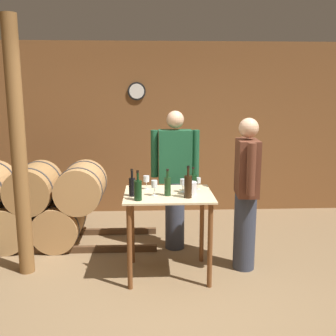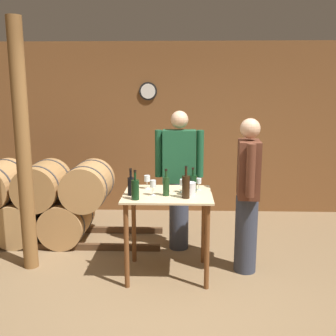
{
  "view_description": "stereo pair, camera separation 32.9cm",
  "coord_description": "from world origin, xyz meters",
  "px_view_note": "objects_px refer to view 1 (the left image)",
  "views": [
    {
      "loc": [
        -0.34,
        -3.42,
        1.97
      ],
      "look_at": [
        -0.15,
        0.64,
        1.15
      ],
      "focal_mm": 42.0,
      "sensor_mm": 36.0,
      "label": 1
    },
    {
      "loc": [
        -0.01,
        -3.42,
        1.97
      ],
      "look_at": [
        -0.15,
        0.64,
        1.15
      ],
      "focal_mm": 42.0,
      "sensor_mm": 36.0,
      "label": 2
    }
  ],
  "objects_px": {
    "wine_bottle_far_right": "(193,183)",
    "person_host": "(246,191)",
    "wine_glass_far_side": "(198,181)",
    "wine_bottle_far_left": "(132,186)",
    "wine_bottle_left": "(138,190)",
    "wooden_post": "(19,150)",
    "wine_glass_near_center": "(154,185)",
    "ice_bucket": "(190,188)",
    "person_visitor_with_scarf": "(175,177)",
    "wine_glass_near_right": "(183,183)",
    "wine_bottle_center": "(168,185)",
    "wine_glass_near_left": "(146,179)",
    "wine_bottle_right": "(188,186)"
  },
  "relations": [
    {
      "from": "wine_bottle_left",
      "to": "wine_glass_near_left",
      "type": "distance_m",
      "value": 0.44
    },
    {
      "from": "wine_glass_near_center",
      "to": "wooden_post",
      "type": "bearing_deg",
      "value": 171.45
    },
    {
      "from": "wine_bottle_center",
      "to": "person_visitor_with_scarf",
      "type": "height_order",
      "value": "person_visitor_with_scarf"
    },
    {
      "from": "wine_bottle_far_left",
      "to": "wine_glass_near_center",
      "type": "relative_size",
      "value": 1.77
    },
    {
      "from": "wooden_post",
      "to": "wine_bottle_far_right",
      "type": "height_order",
      "value": "wooden_post"
    },
    {
      "from": "wine_bottle_right",
      "to": "wine_bottle_far_right",
      "type": "height_order",
      "value": "wine_bottle_right"
    },
    {
      "from": "wine_glass_near_right",
      "to": "wine_glass_far_side",
      "type": "distance_m",
      "value": 0.2
    },
    {
      "from": "wine_glass_near_right",
      "to": "wine_bottle_far_left",
      "type": "bearing_deg",
      "value": -165.75
    },
    {
      "from": "wooden_post",
      "to": "ice_bucket",
      "type": "height_order",
      "value": "wooden_post"
    },
    {
      "from": "wine_bottle_far_left",
      "to": "wine_bottle_left",
      "type": "xyz_separation_m",
      "value": [
        0.06,
        -0.16,
        0.0
      ]
    },
    {
      "from": "person_host",
      "to": "wooden_post",
      "type": "bearing_deg",
      "value": 179.57
    },
    {
      "from": "wine_bottle_center",
      "to": "wine_bottle_far_right",
      "type": "height_order",
      "value": "wine_bottle_center"
    },
    {
      "from": "wooden_post",
      "to": "wine_glass_near_right",
      "type": "distance_m",
      "value": 1.74
    },
    {
      "from": "wine_bottle_far_left",
      "to": "ice_bucket",
      "type": "height_order",
      "value": "wine_bottle_far_left"
    },
    {
      "from": "wine_bottle_far_right",
      "to": "wine_glass_near_center",
      "type": "xyz_separation_m",
      "value": [
        -0.41,
        -0.14,
        0.02
      ]
    },
    {
      "from": "wine_glass_near_right",
      "to": "person_host",
      "type": "distance_m",
      "value": 0.71
    },
    {
      "from": "wine_bottle_far_right",
      "to": "wine_glass_far_side",
      "type": "bearing_deg",
      "value": 54.95
    },
    {
      "from": "wooden_post",
      "to": "person_host",
      "type": "height_order",
      "value": "wooden_post"
    },
    {
      "from": "wooden_post",
      "to": "wine_glass_far_side",
      "type": "bearing_deg",
      "value": 0.74
    },
    {
      "from": "wooden_post",
      "to": "wine_bottle_left",
      "type": "relative_size",
      "value": 9.12
    },
    {
      "from": "wine_bottle_far_left",
      "to": "wine_glass_near_center",
      "type": "xyz_separation_m",
      "value": [
        0.23,
        0.01,
        0.01
      ]
    },
    {
      "from": "wine_glass_near_right",
      "to": "wine_glass_near_center",
      "type": "bearing_deg",
      "value": -156.97
    },
    {
      "from": "person_host",
      "to": "person_visitor_with_scarf",
      "type": "distance_m",
      "value": 0.96
    },
    {
      "from": "wine_bottle_left",
      "to": "person_visitor_with_scarf",
      "type": "xyz_separation_m",
      "value": [
        0.43,
        0.97,
        -0.1
      ]
    },
    {
      "from": "wine_bottle_far_left",
      "to": "wine_bottle_right",
      "type": "relative_size",
      "value": 0.87
    },
    {
      "from": "wine_glass_near_center",
      "to": "person_host",
      "type": "xyz_separation_m",
      "value": [
        1.0,
        0.19,
        -0.13
      ]
    },
    {
      "from": "wine_glass_near_right",
      "to": "wine_glass_far_side",
      "type": "relative_size",
      "value": 1.1
    },
    {
      "from": "wine_bottle_far_left",
      "to": "wine_glass_far_side",
      "type": "bearing_deg",
      "value": 18.95
    },
    {
      "from": "wine_glass_near_right",
      "to": "ice_bucket",
      "type": "xyz_separation_m",
      "value": [
        0.07,
        -0.1,
        -0.04
      ]
    },
    {
      "from": "wine_bottle_far_left",
      "to": "wine_bottle_left",
      "type": "height_order",
      "value": "wine_bottle_left"
    },
    {
      "from": "wine_bottle_far_right",
      "to": "wine_glass_near_center",
      "type": "relative_size",
      "value": 1.66
    },
    {
      "from": "wine_bottle_left",
      "to": "wine_glass_near_left",
      "type": "relative_size",
      "value": 1.99
    },
    {
      "from": "wooden_post",
      "to": "wine_bottle_far_right",
      "type": "bearing_deg",
      "value": -2.15
    },
    {
      "from": "wine_bottle_far_left",
      "to": "wine_bottle_right",
      "type": "xyz_separation_m",
      "value": [
        0.56,
        -0.09,
        0.02
      ]
    },
    {
      "from": "wine_bottle_far_right",
      "to": "person_host",
      "type": "bearing_deg",
      "value": 4.86
    },
    {
      "from": "wine_bottle_far_right",
      "to": "ice_bucket",
      "type": "xyz_separation_m",
      "value": [
        -0.04,
        -0.12,
        -0.03
      ]
    },
    {
      "from": "wine_glass_near_left",
      "to": "wine_bottle_right",
      "type": "bearing_deg",
      "value": -41.29
    },
    {
      "from": "wine_glass_far_side",
      "to": "person_visitor_with_scarf",
      "type": "distance_m",
      "value": 0.62
    },
    {
      "from": "wine_bottle_far_right",
      "to": "wine_glass_near_center",
      "type": "height_order",
      "value": "wine_bottle_far_right"
    },
    {
      "from": "wine_bottle_center",
      "to": "wine_glass_far_side",
      "type": "distance_m",
      "value": 0.42
    },
    {
      "from": "wine_bottle_right",
      "to": "ice_bucket",
      "type": "relative_size",
      "value": 2.43
    },
    {
      "from": "wine_bottle_far_left",
      "to": "ice_bucket",
      "type": "xyz_separation_m",
      "value": [
        0.6,
        0.03,
        -0.04
      ]
    },
    {
      "from": "wine_glass_near_left",
      "to": "wine_glass_far_side",
      "type": "height_order",
      "value": "wine_glass_near_left"
    },
    {
      "from": "wooden_post",
      "to": "ice_bucket",
      "type": "xyz_separation_m",
      "value": [
        1.77,
        -0.18,
        -0.38
      ]
    },
    {
      "from": "wine_glass_near_right",
      "to": "wine_bottle_right",
      "type": "bearing_deg",
      "value": -81.53
    },
    {
      "from": "person_visitor_with_scarf",
      "to": "wine_bottle_far_left",
      "type": "bearing_deg",
      "value": -120.92
    },
    {
      "from": "ice_bucket",
      "to": "person_visitor_with_scarf",
      "type": "distance_m",
      "value": 0.79
    },
    {
      "from": "wine_bottle_left",
      "to": "ice_bucket",
      "type": "xyz_separation_m",
      "value": [
        0.53,
        0.19,
        -0.04
      ]
    },
    {
      "from": "wine_glass_near_left",
      "to": "wine_glass_near_right",
      "type": "xyz_separation_m",
      "value": [
        0.39,
        -0.15,
        -0.01
      ]
    },
    {
      "from": "wine_glass_far_side",
      "to": "wine_glass_near_right",
      "type": "bearing_deg",
      "value": -148.4
    }
  ]
}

